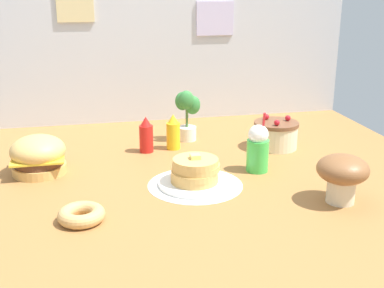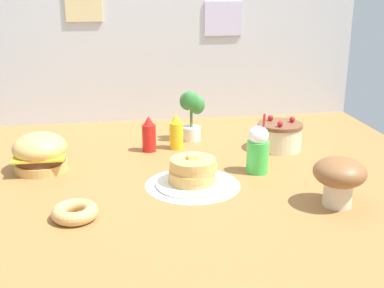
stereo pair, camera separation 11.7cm
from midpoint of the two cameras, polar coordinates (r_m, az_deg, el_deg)
name	(u,v)px [view 1 (the left image)]	position (r m, az deg, el deg)	size (l,w,h in m)	color
ground_plane	(184,182)	(2.21, -2.42, -4.33)	(2.43, 2.04, 0.02)	#9E6B38
back_wall	(150,31)	(3.06, -5.91, 12.65)	(2.43, 0.04, 1.09)	silver
doily_mat	(195,185)	(2.15, -1.21, -4.66)	(0.40, 0.40, 0.00)	white
burger	(38,155)	(2.37, -18.36, -1.25)	(0.24, 0.24, 0.18)	#DBA859
pancake_stack	(195,173)	(2.13, -1.22, -3.36)	(0.31, 0.31, 0.14)	white
layer_cake	(276,135)	(2.63, 8.20, 1.05)	(0.23, 0.23, 0.17)	beige
ketchup_bottle	(146,136)	(2.55, -6.52, 0.94)	(0.07, 0.07, 0.18)	red
mustard_bottle	(173,133)	(2.58, -3.44, 1.25)	(0.07, 0.07, 0.18)	yellow
cream_soda_cup	(258,148)	(2.28, 6.00, -0.50)	(0.10, 0.10, 0.28)	green
donut_pink_glaze	(81,214)	(1.89, -14.16, -7.75)	(0.17, 0.17, 0.05)	tan
potted_plant	(187,113)	(2.71, -1.80, 3.49)	(0.13, 0.11, 0.28)	white
mushroom_stool	(342,174)	(2.02, 15.06, -3.27)	(0.20, 0.20, 0.19)	beige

